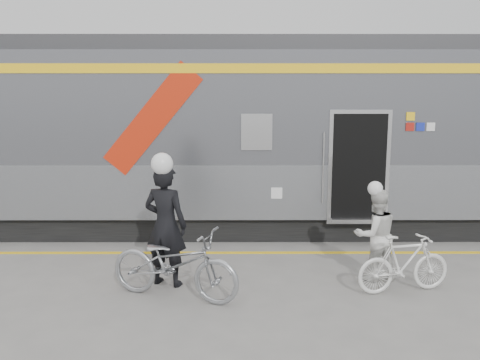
{
  "coord_description": "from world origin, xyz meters",
  "views": [
    {
      "loc": [
        0.45,
        -7.09,
        3.01
      ],
      "look_at": [
        0.47,
        1.6,
        1.5
      ],
      "focal_mm": 38.0,
      "sensor_mm": 36.0,
      "label": 1
    }
  ],
  "objects_px": {
    "bicycle_left": "(175,264)",
    "bicycle_right": "(404,264)",
    "woman": "(375,235)",
    "man": "(166,225)"
  },
  "relations": [
    {
      "from": "man",
      "to": "bicycle_right",
      "type": "relative_size",
      "value": 1.29
    },
    {
      "from": "woman",
      "to": "bicycle_right",
      "type": "height_order",
      "value": "woman"
    },
    {
      "from": "bicycle_left",
      "to": "bicycle_right",
      "type": "distance_m",
      "value": 3.45
    },
    {
      "from": "bicycle_left",
      "to": "woman",
      "type": "height_order",
      "value": "woman"
    },
    {
      "from": "bicycle_left",
      "to": "woman",
      "type": "relative_size",
      "value": 1.36
    },
    {
      "from": "bicycle_left",
      "to": "woman",
      "type": "bearing_deg",
      "value": -56.48
    },
    {
      "from": "bicycle_left",
      "to": "bicycle_right",
      "type": "bearing_deg",
      "value": -66.6
    },
    {
      "from": "man",
      "to": "woman",
      "type": "bearing_deg",
      "value": -156.49
    },
    {
      "from": "woman",
      "to": "bicycle_left",
      "type": "bearing_deg",
      "value": 1.46
    },
    {
      "from": "bicycle_right",
      "to": "woman",
      "type": "bearing_deg",
      "value": 16.25
    }
  ]
}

